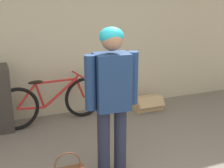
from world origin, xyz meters
TOP-DOWN VIEW (x-y plane):
  - wall_back at (0.00, 2.90)m, footprint 8.00×0.07m
  - person at (-0.12, 0.92)m, footprint 0.58×0.27m
  - bicycle at (-0.44, 2.55)m, footprint 1.70×0.46m
  - cardboard_box at (1.18, 2.53)m, footprint 0.49×0.40m

SIDE VIEW (x-z plane):
  - cardboard_box at x=1.18m, z-range -0.03..0.22m
  - bicycle at x=-0.44m, z-range -0.01..0.71m
  - person at x=-0.12m, z-range 0.17..1.81m
  - wall_back at x=0.00m, z-range 0.00..2.60m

